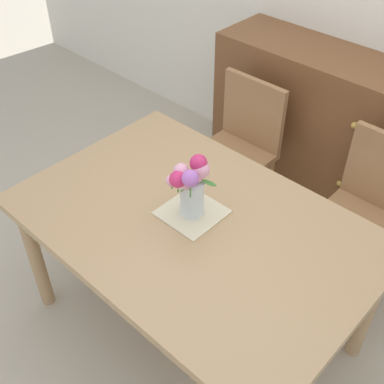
# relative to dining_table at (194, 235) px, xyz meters

# --- Properties ---
(ground_plane) EXTENTS (12.00, 12.00, 0.00)m
(ground_plane) POSITION_rel_dining_table_xyz_m (0.00, 0.00, -0.66)
(ground_plane) COLOR #B7AD99
(dining_table) EXTENTS (1.53, 1.02, 0.75)m
(dining_table) POSITION_rel_dining_table_xyz_m (0.00, 0.00, 0.00)
(dining_table) COLOR tan
(dining_table) RESTS_ON ground_plane
(chair_left) EXTENTS (0.42, 0.42, 0.90)m
(chair_left) POSITION_rel_dining_table_xyz_m (-0.42, 0.85, -0.15)
(chair_left) COLOR #9E7047
(chair_left) RESTS_ON ground_plane
(chair_right) EXTENTS (0.42, 0.42, 0.90)m
(chair_right) POSITION_rel_dining_table_xyz_m (0.42, 0.85, -0.15)
(chair_right) COLOR #9E7047
(chair_right) RESTS_ON ground_plane
(dresser) EXTENTS (1.40, 0.47, 1.00)m
(dresser) POSITION_rel_dining_table_xyz_m (-0.16, 1.33, -0.16)
(dresser) COLOR brown
(dresser) RESTS_ON ground_plane
(placemat) EXTENTS (0.25, 0.25, 0.01)m
(placemat) POSITION_rel_dining_table_xyz_m (-0.04, 0.03, 0.09)
(placemat) COLOR beige
(placemat) RESTS_ON dining_table
(flower_vase) EXTENTS (0.17, 0.18, 0.29)m
(flower_vase) POSITION_rel_dining_table_xyz_m (-0.03, 0.01, 0.26)
(flower_vase) COLOR silver
(flower_vase) RESTS_ON placemat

